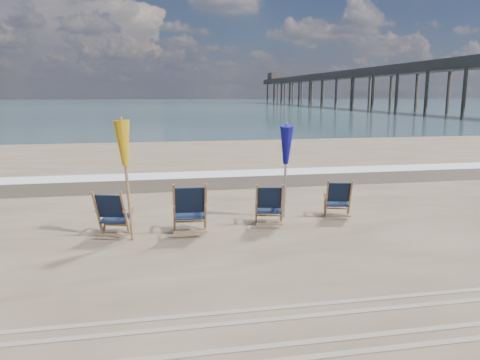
{
  "coord_description": "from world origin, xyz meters",
  "views": [
    {
      "loc": [
        -1.96,
        -7.71,
        2.76
      ],
      "look_at": [
        0.0,
        2.2,
        0.9
      ],
      "focal_mm": 35.0,
      "sensor_mm": 36.0,
      "label": 1
    }
  ],
  "objects_px": {
    "beach_chair_1": "(205,208)",
    "beach_chair_2": "(282,205)",
    "beach_chair_3": "(350,199)",
    "fishing_pier": "(366,84)",
    "umbrella_yellow": "(126,150)",
    "umbrella_blue": "(286,148)",
    "beach_chair_0": "(125,214)"
  },
  "relations": [
    {
      "from": "beach_chair_1",
      "to": "umbrella_blue",
      "type": "height_order",
      "value": "umbrella_blue"
    },
    {
      "from": "umbrella_blue",
      "to": "fishing_pier",
      "type": "relative_size",
      "value": 0.02
    },
    {
      "from": "beach_chair_3",
      "to": "fishing_pier",
      "type": "bearing_deg",
      "value": -100.94
    },
    {
      "from": "beach_chair_2",
      "to": "fishing_pier",
      "type": "relative_size",
      "value": 0.01
    },
    {
      "from": "umbrella_yellow",
      "to": "fishing_pier",
      "type": "relative_size",
      "value": 0.02
    },
    {
      "from": "beach_chair_2",
      "to": "fishing_pier",
      "type": "bearing_deg",
      "value": -105.33
    },
    {
      "from": "beach_chair_3",
      "to": "umbrella_yellow",
      "type": "bearing_deg",
      "value": 22.19
    },
    {
      "from": "beach_chair_2",
      "to": "beach_chair_3",
      "type": "xyz_separation_m",
      "value": [
        1.67,
        0.32,
        -0.02
      ]
    },
    {
      "from": "umbrella_yellow",
      "to": "beach_chair_3",
      "type": "bearing_deg",
      "value": 6.9
    },
    {
      "from": "beach_chair_0",
      "to": "beach_chair_3",
      "type": "relative_size",
      "value": 1.05
    },
    {
      "from": "umbrella_blue",
      "to": "beach_chair_2",
      "type": "bearing_deg",
      "value": -111.55
    },
    {
      "from": "beach_chair_1",
      "to": "beach_chair_2",
      "type": "bearing_deg",
      "value": -167.29
    },
    {
      "from": "beach_chair_3",
      "to": "umbrella_blue",
      "type": "bearing_deg",
      "value": 2.72
    },
    {
      "from": "umbrella_blue",
      "to": "beach_chair_3",
      "type": "bearing_deg",
      "value": -12.57
    },
    {
      "from": "beach_chair_1",
      "to": "beach_chair_3",
      "type": "xyz_separation_m",
      "value": [
        3.31,
        0.59,
        -0.09
      ]
    },
    {
      "from": "fishing_pier",
      "to": "beach_chair_1",
      "type": "bearing_deg",
      "value": -118.11
    },
    {
      "from": "beach_chair_1",
      "to": "fishing_pier",
      "type": "distance_m",
      "value": 82.65
    },
    {
      "from": "beach_chair_0",
      "to": "umbrella_yellow",
      "type": "distance_m",
      "value": 1.26
    },
    {
      "from": "beach_chair_0",
      "to": "beach_chair_1",
      "type": "relative_size",
      "value": 0.89
    },
    {
      "from": "beach_chair_3",
      "to": "umbrella_yellow",
      "type": "xyz_separation_m",
      "value": [
        -4.79,
        -0.58,
        1.28
      ]
    },
    {
      "from": "fishing_pier",
      "to": "umbrella_blue",
      "type": "bearing_deg",
      "value": -117.23
    },
    {
      "from": "beach_chair_0",
      "to": "beach_chair_2",
      "type": "xyz_separation_m",
      "value": [
        3.19,
        0.18,
        -0.01
      ]
    },
    {
      "from": "beach_chair_3",
      "to": "fishing_pier",
      "type": "height_order",
      "value": "fishing_pier"
    },
    {
      "from": "umbrella_yellow",
      "to": "beach_chair_0",
      "type": "bearing_deg",
      "value": 138.22
    },
    {
      "from": "beach_chair_1",
      "to": "beach_chair_3",
      "type": "distance_m",
      "value": 3.37
    },
    {
      "from": "umbrella_yellow",
      "to": "umbrella_blue",
      "type": "height_order",
      "value": "umbrella_yellow"
    },
    {
      "from": "beach_chair_0",
      "to": "umbrella_yellow",
      "type": "xyz_separation_m",
      "value": [
        0.08,
        -0.07,
        1.25
      ]
    },
    {
      "from": "beach_chair_1",
      "to": "beach_chair_2",
      "type": "height_order",
      "value": "beach_chair_1"
    },
    {
      "from": "fishing_pier",
      "to": "beach_chair_3",
      "type": "bearing_deg",
      "value": -116.23
    },
    {
      "from": "beach_chair_2",
      "to": "umbrella_blue",
      "type": "relative_size",
      "value": 0.45
    },
    {
      "from": "beach_chair_1",
      "to": "beach_chair_3",
      "type": "relative_size",
      "value": 1.19
    },
    {
      "from": "beach_chair_1",
      "to": "fishing_pier",
      "type": "xyz_separation_m",
      "value": [
        38.89,
        72.82,
        4.1
      ]
    }
  ]
}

